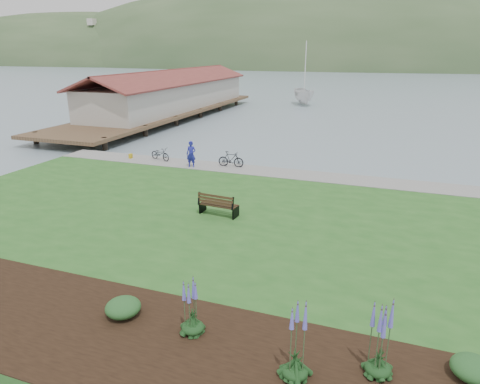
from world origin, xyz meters
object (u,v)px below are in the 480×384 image
Objects in this scene: bicycle_a at (160,154)px; sailboat at (304,105)px; park_bench at (218,204)px; person at (191,152)px.

bicycle_a is 0.06× the size of sailboat.
person is (-4.84, 7.17, 0.46)m from park_bench.
person is at bearing 129.05° from park_bench.
sailboat is (-5.42, 44.77, -0.95)m from park_bench.
park_bench is 8.67m from person.
park_bench is at bearing -118.42° from bicycle_a.
person is at bearing -90.46° from bicycle_a.
park_bench is 11.18m from bicycle_a.
sailboat is (2.26, 36.64, -0.85)m from bicycle_a.
person is 37.63m from sailboat.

